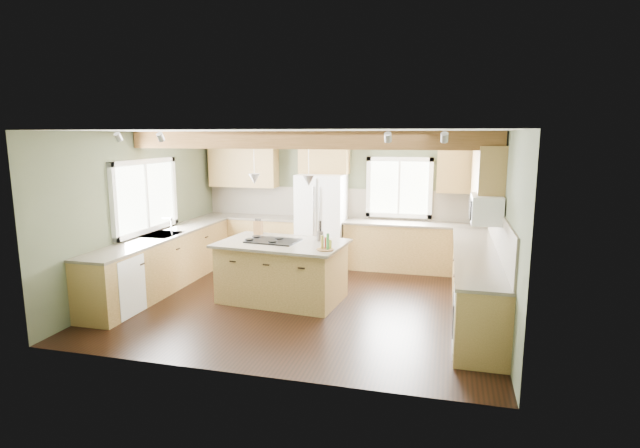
# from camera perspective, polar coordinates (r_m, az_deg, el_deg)

# --- Properties ---
(floor) EXTENTS (5.60, 5.60, 0.00)m
(floor) POSITION_cam_1_polar(r_m,az_deg,el_deg) (7.86, -1.55, -8.75)
(floor) COLOR black
(floor) RESTS_ON ground
(ceiling) EXTENTS (5.60, 5.60, 0.00)m
(ceiling) POSITION_cam_1_polar(r_m,az_deg,el_deg) (7.44, -1.65, 10.56)
(ceiling) COLOR silver
(ceiling) RESTS_ON wall_back
(wall_back) EXTENTS (5.60, 0.00, 5.60)m
(wall_back) POSITION_cam_1_polar(r_m,az_deg,el_deg) (9.94, 2.39, 2.95)
(wall_back) COLOR #475038
(wall_back) RESTS_ON ground
(wall_left) EXTENTS (0.00, 5.00, 5.00)m
(wall_left) POSITION_cam_1_polar(r_m,az_deg,el_deg) (8.73, -19.56, 1.36)
(wall_left) COLOR #475038
(wall_left) RESTS_ON ground
(wall_right) EXTENTS (0.00, 5.00, 5.00)m
(wall_right) POSITION_cam_1_polar(r_m,az_deg,el_deg) (7.29, 20.06, -0.31)
(wall_right) COLOR #475038
(wall_right) RESTS_ON ground
(ceiling_beam) EXTENTS (5.55, 0.26, 0.26)m
(ceiling_beam) POSITION_cam_1_polar(r_m,az_deg,el_deg) (7.40, -1.72, 9.56)
(ceiling_beam) COLOR #4F3316
(ceiling_beam) RESTS_ON ceiling
(soffit_trim) EXTENTS (5.55, 0.20, 0.10)m
(soffit_trim) POSITION_cam_1_polar(r_m,az_deg,el_deg) (9.76, 2.32, 10.11)
(soffit_trim) COLOR #4F3316
(soffit_trim) RESTS_ON ceiling
(backsplash_back) EXTENTS (5.58, 0.03, 0.58)m
(backsplash_back) POSITION_cam_1_polar(r_m,az_deg,el_deg) (9.94, 2.37, 2.42)
(backsplash_back) COLOR brown
(backsplash_back) RESTS_ON wall_back
(backsplash_right) EXTENTS (0.03, 3.70, 0.58)m
(backsplash_right) POSITION_cam_1_polar(r_m,az_deg,el_deg) (7.35, 19.87, -0.93)
(backsplash_right) COLOR brown
(backsplash_right) RESTS_ON wall_right
(base_cab_back_left) EXTENTS (2.02, 0.60, 0.88)m
(base_cab_back_left) POSITION_cam_1_polar(r_m,az_deg,el_deg) (10.32, -7.76, -1.71)
(base_cab_back_left) COLOR brown
(base_cab_back_left) RESTS_ON floor
(counter_back_left) EXTENTS (2.06, 0.64, 0.04)m
(counter_back_left) POSITION_cam_1_polar(r_m,az_deg,el_deg) (10.24, -7.82, 0.81)
(counter_back_left) COLOR #463E33
(counter_back_left) RESTS_ON base_cab_back_left
(base_cab_back_right) EXTENTS (2.62, 0.60, 0.88)m
(base_cab_back_right) POSITION_cam_1_polar(r_m,az_deg,el_deg) (9.60, 10.72, -2.70)
(base_cab_back_right) COLOR brown
(base_cab_back_right) RESTS_ON floor
(counter_back_right) EXTENTS (2.66, 0.64, 0.04)m
(counter_back_right) POSITION_cam_1_polar(r_m,az_deg,el_deg) (9.50, 10.81, 0.00)
(counter_back_right) COLOR #463E33
(counter_back_right) RESTS_ON base_cab_back_right
(base_cab_left) EXTENTS (0.60, 3.70, 0.88)m
(base_cab_left) POSITION_cam_1_polar(r_m,az_deg,el_deg) (8.78, -17.41, -4.21)
(base_cab_left) COLOR brown
(base_cab_left) RESTS_ON floor
(counter_left) EXTENTS (0.64, 3.74, 0.04)m
(counter_left) POSITION_cam_1_polar(r_m,az_deg,el_deg) (8.68, -17.57, -1.26)
(counter_left) COLOR #463E33
(counter_left) RESTS_ON base_cab_left
(base_cab_right) EXTENTS (0.60, 3.70, 0.88)m
(base_cab_right) POSITION_cam_1_polar(r_m,az_deg,el_deg) (7.51, 17.34, -6.61)
(base_cab_right) COLOR brown
(base_cab_right) RESTS_ON floor
(counter_right) EXTENTS (0.64, 3.74, 0.04)m
(counter_right) POSITION_cam_1_polar(r_m,az_deg,el_deg) (7.39, 17.52, -3.19)
(counter_right) COLOR #463E33
(counter_right) RESTS_ON base_cab_right
(upper_cab_back_left) EXTENTS (1.40, 0.35, 0.90)m
(upper_cab_back_left) POSITION_cam_1_polar(r_m,az_deg,el_deg) (10.32, -8.73, 6.73)
(upper_cab_back_left) COLOR brown
(upper_cab_back_left) RESTS_ON wall_back
(upper_cab_over_fridge) EXTENTS (0.96, 0.35, 0.70)m
(upper_cab_over_fridge) POSITION_cam_1_polar(r_m,az_deg,el_deg) (9.77, 0.48, 7.83)
(upper_cab_over_fridge) COLOR brown
(upper_cab_over_fridge) RESTS_ON wall_back
(upper_cab_right) EXTENTS (0.35, 2.20, 0.90)m
(upper_cab_right) POSITION_cam_1_polar(r_m,az_deg,el_deg) (8.08, 18.52, 5.40)
(upper_cab_right) COLOR brown
(upper_cab_right) RESTS_ON wall_right
(upper_cab_back_corner) EXTENTS (0.90, 0.35, 0.90)m
(upper_cab_back_corner) POSITION_cam_1_polar(r_m,az_deg,el_deg) (9.49, 15.98, 6.17)
(upper_cab_back_corner) COLOR brown
(upper_cab_back_corner) RESTS_ON wall_back
(window_left) EXTENTS (0.04, 1.60, 1.05)m
(window_left) POSITION_cam_1_polar(r_m,az_deg,el_deg) (8.73, -19.36, 3.03)
(window_left) COLOR white
(window_left) RESTS_ON wall_left
(window_back) EXTENTS (1.10, 0.04, 1.00)m
(window_back) POSITION_cam_1_polar(r_m,az_deg,el_deg) (9.72, 9.04, 4.15)
(window_back) COLOR white
(window_back) RESTS_ON wall_back
(sink) EXTENTS (0.50, 0.65, 0.03)m
(sink) POSITION_cam_1_polar(r_m,az_deg,el_deg) (8.68, -17.57, -1.23)
(sink) COLOR #262628
(sink) RESTS_ON counter_left
(faucet) EXTENTS (0.02, 0.02, 0.28)m
(faucet) POSITION_cam_1_polar(r_m,az_deg,el_deg) (8.56, -16.60, -0.34)
(faucet) COLOR #B2B2B7
(faucet) RESTS_ON sink
(dishwasher) EXTENTS (0.60, 0.60, 0.84)m
(dishwasher) POSITION_cam_1_polar(r_m,az_deg,el_deg) (7.74, -22.42, -6.50)
(dishwasher) COLOR white
(dishwasher) RESTS_ON floor
(oven) EXTENTS (0.60, 0.72, 0.84)m
(oven) POSITION_cam_1_polar(r_m,az_deg,el_deg) (6.28, 17.78, -10.06)
(oven) COLOR white
(oven) RESTS_ON floor
(microwave) EXTENTS (0.40, 0.70, 0.38)m
(microwave) POSITION_cam_1_polar(r_m,az_deg,el_deg) (7.18, 18.47, 1.65)
(microwave) COLOR white
(microwave) RESTS_ON wall_right
(pendant_left) EXTENTS (0.18, 0.18, 0.16)m
(pendant_left) POSITION_cam_1_polar(r_m,az_deg,el_deg) (7.74, -7.51, 5.13)
(pendant_left) COLOR #B2B2B7
(pendant_left) RESTS_ON ceiling
(pendant_right) EXTENTS (0.18, 0.18, 0.16)m
(pendant_right) POSITION_cam_1_polar(r_m,az_deg,el_deg) (7.37, -1.30, 4.97)
(pendant_right) COLOR #B2B2B7
(pendant_right) RESTS_ON ceiling
(refrigerator) EXTENTS (0.90, 0.74, 1.80)m
(refrigerator) POSITION_cam_1_polar(r_m,az_deg,el_deg) (9.70, 0.17, 0.39)
(refrigerator) COLOR white
(refrigerator) RESTS_ON floor
(island) EXTENTS (1.89, 1.27, 0.88)m
(island) POSITION_cam_1_polar(r_m,az_deg,el_deg) (7.81, -4.33, -5.52)
(island) COLOR olive
(island) RESTS_ON floor
(island_top) EXTENTS (2.02, 1.40, 0.04)m
(island_top) POSITION_cam_1_polar(r_m,az_deg,el_deg) (7.70, -4.38, -2.23)
(island_top) COLOR #463E33
(island_top) RESTS_ON island
(cooktop) EXTENTS (0.82, 0.59, 0.02)m
(cooktop) POSITION_cam_1_polar(r_m,az_deg,el_deg) (7.75, -5.39, -1.92)
(cooktop) COLOR black
(cooktop) RESTS_ON island_top
(knife_block) EXTENTS (0.14, 0.11, 0.22)m
(knife_block) POSITION_cam_1_polar(r_m,az_deg,el_deg) (8.32, -7.08, -0.43)
(knife_block) COLOR brown
(knife_block) RESTS_ON island_top
(utensil_crock) EXTENTS (0.12, 0.12, 0.14)m
(utensil_crock) POSITION_cam_1_polar(r_m,az_deg,el_deg) (7.78, -0.00, -1.38)
(utensil_crock) COLOR #464038
(utensil_crock) RESTS_ON island_top
(bottle_tray) EXTENTS (0.29, 0.29, 0.23)m
(bottle_tray) POSITION_cam_1_polar(r_m,az_deg,el_deg) (7.13, 0.60, -2.08)
(bottle_tray) COLOR brown
(bottle_tray) RESTS_ON island_top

